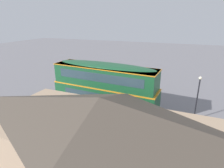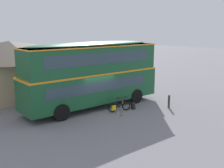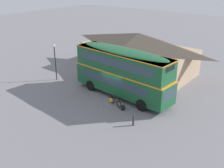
{
  "view_description": "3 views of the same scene",
  "coord_description": "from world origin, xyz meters",
  "px_view_note": "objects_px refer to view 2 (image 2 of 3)",
  "views": [
    {
      "loc": [
        -6.66,
        16.3,
        8.71
      ],
      "look_at": [
        0.13,
        -0.75,
        2.37
      ],
      "focal_mm": 30.04,
      "sensor_mm": 36.0,
      "label": 1
    },
    {
      "loc": [
        -11.72,
        -14.5,
        5.83
      ],
      "look_at": [
        1.83,
        0.0,
        1.62
      ],
      "focal_mm": 43.43,
      "sensor_mm": 36.0,
      "label": 2
    },
    {
      "loc": [
        14.1,
        -18.61,
        11.25
      ],
      "look_at": [
        0.73,
        -1.54,
        2.05
      ],
      "focal_mm": 41.85,
      "sensor_mm": 36.0,
      "label": 3
    }
  ],
  "objects_px": {
    "double_decker_bus": "(93,72)",
    "kerb_bollard": "(169,101)",
    "water_bottle_clear_plastic": "(118,113)",
    "water_bottle_green_metal": "(121,114)",
    "backpack_on_ground": "(133,106)",
    "touring_bicycle": "(119,106)"
  },
  "relations": [
    {
      "from": "double_decker_bus",
      "to": "kerb_bollard",
      "type": "distance_m",
      "value": 5.96
    },
    {
      "from": "water_bottle_clear_plastic",
      "to": "kerb_bollard",
      "type": "bearing_deg",
      "value": -20.65
    },
    {
      "from": "touring_bicycle",
      "to": "kerb_bollard",
      "type": "height_order",
      "value": "touring_bicycle"
    },
    {
      "from": "water_bottle_clear_plastic",
      "to": "water_bottle_green_metal",
      "type": "distance_m",
      "value": 0.41
    },
    {
      "from": "double_decker_bus",
      "to": "water_bottle_green_metal",
      "type": "height_order",
      "value": "double_decker_bus"
    },
    {
      "from": "touring_bicycle",
      "to": "backpack_on_ground",
      "type": "bearing_deg",
      "value": -15.2
    },
    {
      "from": "backpack_on_ground",
      "to": "water_bottle_clear_plastic",
      "type": "relative_size",
      "value": 2.05
    },
    {
      "from": "touring_bicycle",
      "to": "double_decker_bus",
      "type": "bearing_deg",
      "value": 107.99
    },
    {
      "from": "water_bottle_green_metal",
      "to": "kerb_bollard",
      "type": "relative_size",
      "value": 0.26
    },
    {
      "from": "touring_bicycle",
      "to": "kerb_bollard",
      "type": "xyz_separation_m",
      "value": [
        3.29,
        -1.88,
        0.13
      ]
    },
    {
      "from": "kerb_bollard",
      "to": "water_bottle_clear_plastic",
      "type": "bearing_deg",
      "value": 159.35
    },
    {
      "from": "double_decker_bus",
      "to": "kerb_bollard",
      "type": "relative_size",
      "value": 11.0
    },
    {
      "from": "touring_bicycle",
      "to": "backpack_on_ground",
      "type": "height_order",
      "value": "touring_bicycle"
    },
    {
      "from": "touring_bicycle",
      "to": "water_bottle_clear_plastic",
      "type": "distance_m",
      "value": 0.72
    },
    {
      "from": "backpack_on_ground",
      "to": "water_bottle_clear_plastic",
      "type": "height_order",
      "value": "backpack_on_ground"
    },
    {
      "from": "double_decker_bus",
      "to": "water_bottle_clear_plastic",
      "type": "relative_size",
      "value": 42.66
    },
    {
      "from": "double_decker_bus",
      "to": "touring_bicycle",
      "type": "xyz_separation_m",
      "value": [
        0.66,
        -2.04,
        -2.27
      ]
    },
    {
      "from": "double_decker_bus",
      "to": "touring_bicycle",
      "type": "bearing_deg",
      "value": -72.01
    },
    {
      "from": "water_bottle_green_metal",
      "to": "touring_bicycle",
      "type": "bearing_deg",
      "value": 53.83
    },
    {
      "from": "water_bottle_clear_plastic",
      "to": "water_bottle_green_metal",
      "type": "xyz_separation_m",
      "value": [
        -0.12,
        -0.4,
        0.0
      ]
    },
    {
      "from": "double_decker_bus",
      "to": "backpack_on_ground",
      "type": "xyz_separation_m",
      "value": [
        1.81,
        -2.35,
        -2.38
      ]
    },
    {
      "from": "touring_bicycle",
      "to": "water_bottle_clear_plastic",
      "type": "height_order",
      "value": "touring_bicycle"
    }
  ]
}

